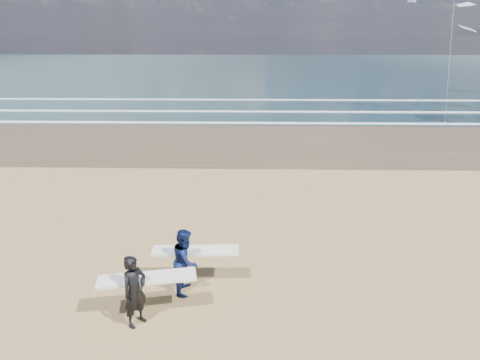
{
  "coord_description": "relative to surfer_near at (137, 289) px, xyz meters",
  "views": [
    {
      "loc": [
        2.03,
        -7.51,
        6.2
      ],
      "look_at": [
        1.7,
        6.0,
        1.52
      ],
      "focal_mm": 32.0,
      "sensor_mm": 36.0,
      "label": 1
    }
  ],
  "objects": [
    {
      "name": "foam_breakers",
      "position": [
        20.44,
        27.58,
        -0.81
      ],
      "size": [
        220.0,
        11.7,
        0.05
      ],
      "color": "white",
      "rests_on": "ground"
    },
    {
      "name": "surfer_near",
      "position": [
        0.0,
        0.0,
        0.0
      ],
      "size": [
        2.26,
        1.19,
        1.68
      ],
      "color": "black",
      "rests_on": "ground"
    },
    {
      "name": "kite_1",
      "position": [
        17.2,
        25.42,
        4.84
      ],
      "size": [
        5.84,
        4.74,
        10.26
      ],
      "color": "slate",
      "rests_on": "ground"
    },
    {
      "name": "ocean",
      "position": [
        20.44,
        71.48,
        -0.85
      ],
      "size": [
        220.0,
        100.0,
        0.02
      ],
      "primitive_type": "cube",
      "color": "#172D34",
      "rests_on": "ground"
    },
    {
      "name": "surfer_far",
      "position": [
        0.91,
        1.32,
        -0.01
      ],
      "size": [
        2.22,
        1.09,
        1.68
      ],
      "color": "#0B1642",
      "rests_on": "ground"
    }
  ]
}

